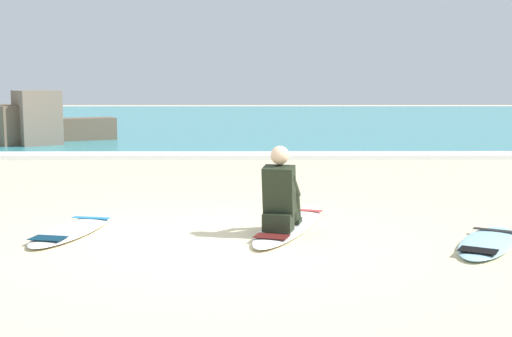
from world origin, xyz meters
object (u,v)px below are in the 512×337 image
Objects in this scene: surfer_seated at (281,197)px; surfboard_spare_far at (488,242)px; surfboard_main at (290,224)px; surfboard_spare_near at (72,230)px.

surfer_seated reaches higher than surfboard_spare_far.
surfboard_main is 2.54m from surfboard_spare_near.
surfboard_spare_near is at bearing -173.55° from surfboard_main.
surfboard_main is 2.25m from surfboard_spare_far.
surfer_seated is 0.50× the size of surfboard_spare_near.
surfboard_spare_far is at bearing -24.54° from surfboard_main.
surfboard_spare_far is (2.04, -0.93, 0.00)m from surfboard_main.
surfboard_main is at bearing 6.45° from surfboard_spare_near.
surfer_seated reaches higher than surfboard_spare_near.
surfer_seated is at bearing -108.23° from surfboard_main.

